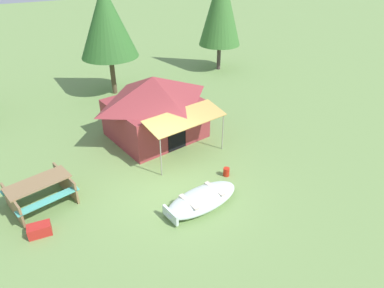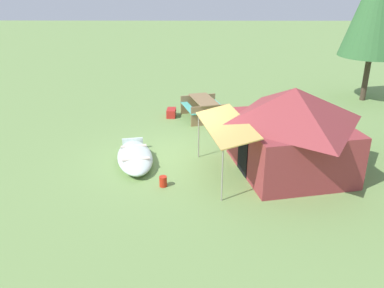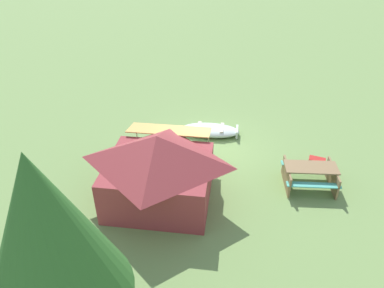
{
  "view_description": "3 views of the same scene",
  "coord_description": "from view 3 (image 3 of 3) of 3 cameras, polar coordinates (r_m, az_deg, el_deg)",
  "views": [
    {
      "loc": [
        -3.29,
        -8.06,
        6.67
      ],
      "look_at": [
        0.89,
        0.41,
        1.04
      ],
      "focal_mm": 32.55,
      "sensor_mm": 36.0,
      "label": 1
    },
    {
      "loc": [
        11.19,
        0.52,
        5.17
      ],
      "look_at": [
        0.64,
        0.44,
        0.74
      ],
      "focal_mm": 37.84,
      "sensor_mm": 36.0,
      "label": 2
    },
    {
      "loc": [
        -3.29,
        11.33,
        7.86
      ],
      "look_at": [
        0.44,
        0.87,
        0.79
      ],
      "focal_mm": 34.2,
      "sensor_mm": 36.0,
      "label": 3
    }
  ],
  "objects": [
    {
      "name": "ground_plane",
      "position": [
        14.18,
        2.86,
        -1.21
      ],
      "size": [
        80.0,
        80.0,
        0.0
      ],
      "primitive_type": "plane",
      "color": "#70914E"
    },
    {
      "name": "beached_rowboat",
      "position": [
        15.17,
        2.93,
        2.19
      ],
      "size": [
        2.54,
        1.49,
        0.4
      ],
      "color": "silver",
      "rests_on": "ground_plane"
    },
    {
      "name": "canvas_cabin_tent",
      "position": [
        11.23,
        -5.27,
        -3.77
      ],
      "size": [
        3.95,
        4.47,
        2.39
      ],
      "color": "maroon",
      "rests_on": "ground_plane"
    },
    {
      "name": "picnic_table",
      "position": [
        12.82,
        17.9,
        -4.44
      ],
      "size": [
        2.05,
        1.86,
        0.78
      ],
      "color": "olive",
      "rests_on": "ground_plane"
    },
    {
      "name": "cooler_box",
      "position": [
        14.06,
        18.86,
        -2.72
      ],
      "size": [
        0.59,
        0.36,
        0.31
      ],
      "primitive_type": "cube",
      "rotation": [
        0.0,
        0.0,
        3.1
      ],
      "color": "red",
      "rests_on": "ground_plane"
    },
    {
      "name": "fuel_can",
      "position": [
        14.86,
        -3.28,
        1.15
      ],
      "size": [
        0.27,
        0.27,
        0.28
      ],
      "primitive_type": "cylinder",
      "rotation": [
        0.0,
        0.0,
        0.46
      ],
      "color": "red",
      "rests_on": "ground_plane"
    },
    {
      "name": "pine_tree_back_right",
      "position": [
        6.62,
        -21.86,
        -12.66
      ],
      "size": [
        2.65,
        2.65,
        5.01
      ],
      "color": "brown",
      "rests_on": "ground_plane"
    }
  ]
}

